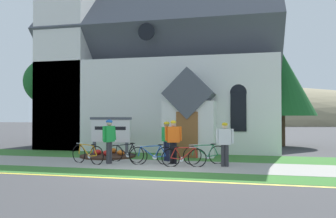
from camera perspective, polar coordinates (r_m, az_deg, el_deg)
ground at (r=15.59m, az=1.53°, el=-8.19°), size 140.00×140.00×0.00m
sidewalk_slab at (r=13.94m, az=-8.46°, el=-9.00°), size 32.00×2.72×0.01m
grass_verge at (r=12.03m, az=-12.13°, el=-10.26°), size 32.00×1.45×0.01m
church_lawn at (r=16.48m, az=-4.99°, el=-7.78°), size 24.00×2.72×0.01m
curb_paint_stripe at (r=11.26m, az=-14.05°, el=-10.90°), size 28.00×0.16×0.01m
church_building at (r=22.90m, az=-0.80°, el=6.52°), size 13.84×12.68×13.52m
church_sign at (r=16.40m, az=-9.59°, el=-3.60°), size 2.11×0.21×1.85m
flower_bed at (r=16.23m, az=-9.96°, el=-7.62°), size 2.55×2.55×0.34m
bicycle_yellow at (r=12.89m, az=2.65°, el=-8.05°), size 1.67×0.35×0.79m
bicycle_black at (r=14.12m, az=-13.27°, el=-7.33°), size 1.66×0.66×0.82m
bicycle_green at (r=14.33m, az=-7.04°, el=-7.32°), size 1.68×0.35×0.83m
bicycle_white at (r=13.50m, az=-2.66°, el=-7.70°), size 1.74×0.47×0.82m
bicycle_silver at (r=13.66m, az=6.26°, el=-7.56°), size 1.66×0.73×0.83m
cyclist_in_orange_jersey at (r=13.85m, az=-9.80°, el=-4.72°), size 0.34×0.70×1.76m
cyclist_in_white_jersey at (r=13.05m, az=9.48°, el=-5.26°), size 0.66×0.29×1.67m
cyclist_in_yellow_jersey at (r=13.58m, az=0.90°, el=-4.89°), size 0.66×0.36×1.74m
cyclist_in_green_jersey at (r=14.45m, az=-0.22°, el=-4.85°), size 0.48×0.66×1.67m
roadside_conifer at (r=22.68m, az=18.46°, el=4.07°), size 4.18×4.18×6.00m
yard_deciduous_tree at (r=22.20m, az=-18.33°, el=4.25°), size 3.70×3.70×5.53m
distant_hill at (r=85.62m, az=8.72°, el=-2.37°), size 96.47×50.02×17.98m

